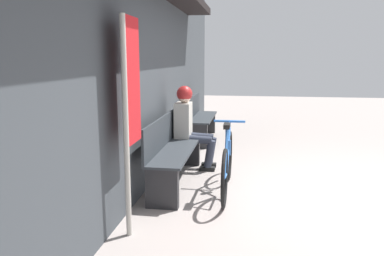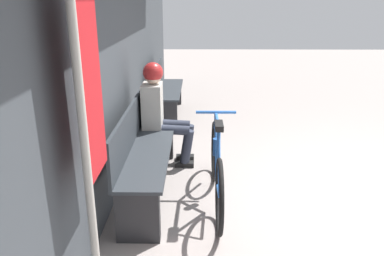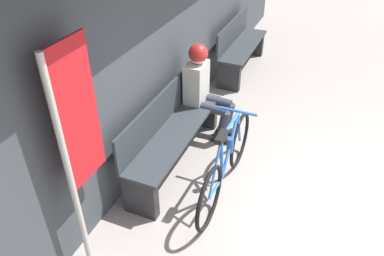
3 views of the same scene
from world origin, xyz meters
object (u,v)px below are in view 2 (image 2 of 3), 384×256
(bicycle, at_px, (217,167))
(person_seated, at_px, (160,107))
(park_bench_far, at_px, (166,92))
(park_bench_near, at_px, (144,153))
(banner_pole, at_px, (89,111))

(bicycle, height_order, person_seated, person_seated)
(park_bench_far, bearing_deg, park_bench_near, 179.93)
(park_bench_near, bearing_deg, park_bench_far, -0.07)
(park_bench_near, xyz_separation_m, bicycle, (-0.21, -0.72, -0.05))
(bicycle, xyz_separation_m, park_bench_far, (2.88, 0.72, 0.04))
(park_bench_far, xyz_separation_m, banner_pole, (-4.04, 0.11, 0.85))
(park_bench_near, xyz_separation_m, banner_pole, (-1.37, 0.10, 0.84))
(bicycle, relative_size, banner_pole, 0.83)
(bicycle, relative_size, person_seated, 1.35)
(park_bench_far, relative_size, banner_pole, 0.79)
(park_bench_near, height_order, person_seated, person_seated)
(person_seated, bearing_deg, banner_pole, 174.17)
(park_bench_near, relative_size, banner_pole, 0.91)
(park_bench_near, xyz_separation_m, park_bench_far, (2.67, -0.00, -0.01))
(park_bench_far, bearing_deg, banner_pole, 178.51)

